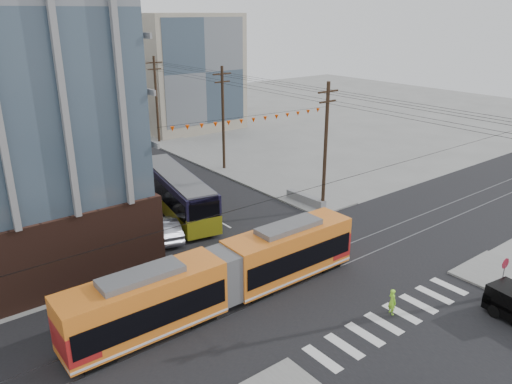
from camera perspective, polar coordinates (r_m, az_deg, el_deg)
ground at (r=31.43m, az=10.96°, el=-11.58°), size 160.00×160.00×0.00m
bg_bldg_ne_near at (r=75.20m, az=-8.74°, el=13.48°), size 14.00×14.00×16.00m
bg_bldg_ne_far at (r=93.95m, az=-13.86°, el=13.79°), size 16.00×16.00×14.00m
utility_pole_far at (r=79.45m, az=-16.37°, el=11.44°), size 0.30×0.30×11.00m
streetcar at (r=29.31m, az=-3.76°, el=-9.59°), size 18.84×2.71×3.63m
city_bus at (r=42.66m, az=-9.09°, el=-0.05°), size 5.11×13.14×3.64m
parked_car_silver at (r=38.34m, az=-10.20°, el=-4.17°), size 2.78×4.94×1.54m
parked_car_white at (r=40.85m, az=-12.70°, el=-3.02°), size 2.60×4.64×1.27m
parked_car_grey at (r=44.99m, az=-15.37°, el=-0.99°), size 3.72×5.48×1.39m
pedestrian at (r=29.89m, az=15.30°, el=-11.99°), size 0.54×0.66×1.57m
stop_sign at (r=33.86m, az=26.36°, el=-8.78°), size 0.74×0.74×2.31m
jersey_barrier at (r=44.67m, az=5.70°, el=-0.86°), size 1.14×4.34×0.86m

